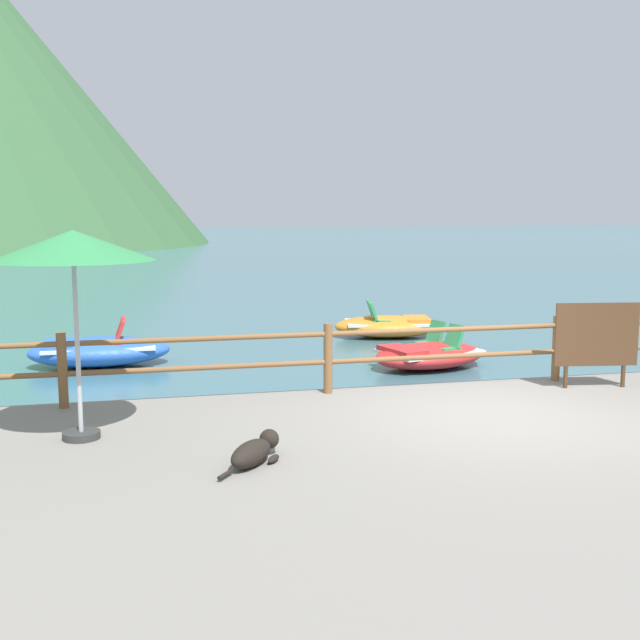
# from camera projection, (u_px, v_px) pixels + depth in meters

# --- Properties ---
(ground_plane) EXTENTS (200.00, 200.00, 0.00)m
(ground_plane) POSITION_uv_depth(u_px,v_px,m) (207.00, 258.00, 47.85)
(ground_plane) COLOR #3D6B75
(promenade_dock) EXTENTS (28.00, 8.00, 0.40)m
(promenade_dock) POSITION_uv_depth(u_px,v_px,m) (601.00, 495.00, 7.15)
(promenade_dock) COLOR gray
(promenade_dock) RESTS_ON ground
(dock_railing) EXTENTS (23.92, 0.12, 0.95)m
(dock_railing) POSITION_uv_depth(u_px,v_px,m) (446.00, 346.00, 10.66)
(dock_railing) COLOR brown
(dock_railing) RESTS_ON promenade_dock
(sign_board) EXTENTS (1.17, 0.23, 1.19)m
(sign_board) POSITION_uv_depth(u_px,v_px,m) (597.00, 336.00, 10.57)
(sign_board) COLOR beige
(sign_board) RESTS_ON promenade_dock
(beach_umbrella) EXTENTS (1.70, 1.70, 2.24)m
(beach_umbrella) POSITION_uv_depth(u_px,v_px,m) (73.00, 249.00, 7.98)
(beach_umbrella) COLOR #B2B2B7
(beach_umbrella) RESTS_ON promenade_dock
(dog_resting) EXTENTS (0.73, 0.88, 0.26)m
(dog_resting) POSITION_uv_depth(u_px,v_px,m) (255.00, 451.00, 7.44)
(dog_resting) COLOR black
(dog_resting) RESTS_ON promenade_dock
(pedal_boat_0) EXTENTS (2.57, 1.31, 0.87)m
(pedal_boat_0) POSITION_uv_depth(u_px,v_px,m) (99.00, 351.00, 14.16)
(pedal_boat_0) COLOR blue
(pedal_boat_0) RESTS_ON ground
(pedal_boat_1) EXTENTS (2.64, 1.77, 0.83)m
(pedal_boat_1) POSITION_uv_depth(u_px,v_px,m) (388.00, 326.00, 17.47)
(pedal_boat_1) COLOR orange
(pedal_boat_1) RESTS_ON ground
(pedal_boat_2) EXTENTS (2.50, 1.91, 0.81)m
(pedal_boat_2) POSITION_uv_depth(u_px,v_px,m) (429.00, 355.00, 14.01)
(pedal_boat_2) COLOR red
(pedal_boat_2) RESTS_ON ground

